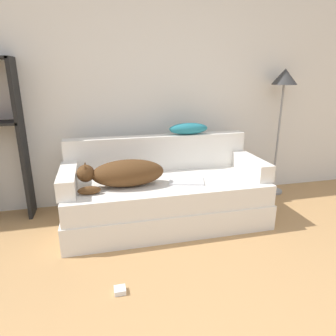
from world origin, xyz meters
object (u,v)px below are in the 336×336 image
laptop (186,181)px  dog (124,173)px  floor_lamp (283,90)px  couch (166,201)px  throw_pillow (189,129)px  power_adapter (120,290)px

laptop → dog: bearing=-165.6°
laptop → floor_lamp: floor_lamp is taller
couch → dog: (-0.40, -0.08, 0.35)m
throw_pillow → power_adapter: bearing=-124.5°
dog → throw_pillow: (0.73, 0.42, 0.30)m
dog → floor_lamp: size_ratio=0.52×
laptop → floor_lamp: bearing=38.4°
couch → power_adapter: bearing=-120.3°
couch → dog: size_ratio=2.50×
throw_pillow → floor_lamp: (1.16, 0.12, 0.37)m
dog → floor_lamp: floor_lamp is taller
dog → floor_lamp: bearing=15.8°
floor_lamp → dog: bearing=-164.2°
laptop → power_adapter: size_ratio=4.76×
dog → laptop: 0.60m
couch → throw_pillow: 0.81m
couch → throw_pillow: (0.33, 0.34, 0.65)m
floor_lamp → couch: bearing=-162.9°
floor_lamp → power_adapter: floor_lamp is taller
couch → laptop: size_ratio=5.19×
dog → power_adapter: 1.02m
couch → power_adapter: size_ratio=24.74×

